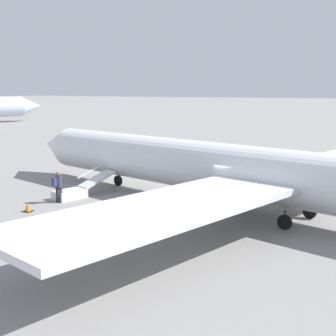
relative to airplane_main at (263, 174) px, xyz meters
name	(u,v)px	position (x,y,z in m)	size (l,w,h in m)	color
ground_plane	(244,212)	(1.00, -0.27, -2.10)	(600.00, 600.00, 0.00)	gray
airplane_main	(263,174)	(0.00, 0.00, 0.00)	(35.73, 27.93, 7.04)	silver
boarding_stairs	(75,191)	(10.67, 1.11, -1.72)	(2.02, 4.14, 1.74)	silver
passenger	(58,185)	(10.72, 2.51, -1.10)	(0.41, 0.56, 1.74)	#23232D
traffic_cone_near_stairs	(28,207)	(10.82, 4.75, -1.88)	(0.44, 0.44, 0.49)	black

